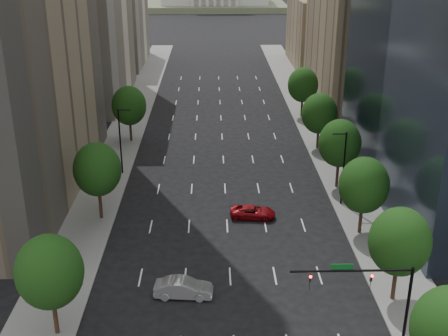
{
  "coord_description": "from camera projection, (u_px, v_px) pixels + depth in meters",
  "views": [
    {
      "loc": [
        -1.58,
        -5.69,
        29.47
      ],
      "look_at": [
        -0.41,
        47.12,
        8.0
      ],
      "focal_mm": 46.12,
      "sensor_mm": 36.0,
      "label": 1
    }
  ],
  "objects": [
    {
      "name": "tree_right_5",
      "position": [
        303.0,
        85.0,
        97.87
      ],
      "size": [
        5.2,
        5.2,
        8.75
      ],
      "color": "#382316",
      "rests_on": "ground"
    },
    {
      "name": "filler_left",
      "position": [
        114.0,
        26.0,
        138.46
      ],
      "size": [
        14.0,
        26.0,
        18.0
      ],
      "primitive_type": "cube",
      "color": "beige",
      "rests_on": "ground"
    },
    {
      "name": "tree_left_1",
      "position": [
        97.0,
        170.0,
        62.03
      ],
      "size": [
        5.2,
        5.2,
        8.97
      ],
      "color": "#382316",
      "rests_on": "ground"
    },
    {
      "name": "parking_tan_right",
      "position": [
        358.0,
        21.0,
        103.88
      ],
      "size": [
        14.0,
        30.0,
        30.0
      ],
      "primitive_type": "cube",
      "color": "#8C7759",
      "rests_on": "ground"
    },
    {
      "name": "tree_left_0",
      "position": [
        49.0,
        272.0,
        43.59
      ],
      "size": [
        5.2,
        5.2,
        8.75
      ],
      "color": "#382316",
      "rests_on": "ground"
    },
    {
      "name": "tree_left_2",
      "position": [
        129.0,
        106.0,
        86.22
      ],
      "size": [
        5.2,
        5.2,
        8.68
      ],
      "color": "#382316",
      "rests_on": "ground"
    },
    {
      "name": "traffic_signal",
      "position": [
        377.0,
        289.0,
        42.45
      ],
      "size": [
        9.12,
        0.4,
        7.38
      ],
      "color": "black",
      "rests_on": "ground"
    },
    {
      "name": "midrise_cream_left",
      "position": [
        82.0,
        6.0,
        104.69
      ],
      "size": [
        14.0,
        30.0,
        35.0
      ],
      "primitive_type": "cube",
      "color": "beige",
      "rests_on": "ground"
    },
    {
      "name": "car_red_far",
      "position": [
        253.0,
        212.0,
        64.29
      ],
      "size": [
        5.27,
        2.84,
        1.4
      ],
      "primitive_type": "imported",
      "rotation": [
        0.0,
        0.0,
        1.47
      ],
      "color": "maroon",
      "rests_on": "ground"
    },
    {
      "name": "sidewalk_right",
      "position": [
        348.0,
        187.0,
        72.26
      ],
      "size": [
        6.0,
        200.0,
        0.15
      ],
      "primitive_type": "cube",
      "color": "slate",
      "rests_on": "ground"
    },
    {
      "name": "tree_right_3",
      "position": [
        340.0,
        143.0,
        70.04
      ],
      "size": [
        5.2,
        5.2,
        8.89
      ],
      "color": "#382316",
      "rests_on": "ground"
    },
    {
      "name": "tree_right_4",
      "position": [
        319.0,
        114.0,
        83.16
      ],
      "size": [
        5.2,
        5.2,
        8.46
      ],
      "color": "#382316",
      "rests_on": "ground"
    },
    {
      "name": "streetlight_ln",
      "position": [
        121.0,
        139.0,
        74.5
      ],
      "size": [
        1.7,
        0.2,
        9.0
      ],
      "color": "black",
      "rests_on": "ground"
    },
    {
      "name": "car_silver",
      "position": [
        184.0,
        288.0,
        50.19
      ],
      "size": [
        5.25,
        2.18,
        1.69
      ],
      "primitive_type": "imported",
      "rotation": [
        0.0,
        0.0,
        1.49
      ],
      "color": "#A4A4A9",
      "rests_on": "ground"
    },
    {
      "name": "filler_right",
      "position": [
        322.0,
        32.0,
        137.08
      ],
      "size": [
        14.0,
        26.0,
        16.0
      ],
      "primitive_type": "cube",
      "color": "#8C7759",
      "rests_on": "ground"
    },
    {
      "name": "tree_right_2",
      "position": [
        364.0,
        185.0,
        59.03
      ],
      "size": [
        5.2,
        5.2,
        8.61
      ],
      "color": "#382316",
      "rests_on": "ground"
    },
    {
      "name": "foothills",
      "position": [
        246.0,
        6.0,
        586.46
      ],
      "size": [
        720.0,
        413.0,
        263.0
      ],
      "color": "olive",
      "rests_on": "ground"
    },
    {
      "name": "tree_right_1",
      "position": [
        400.0,
        242.0,
        47.86
      ],
      "size": [
        5.2,
        5.2,
        8.75
      ],
      "color": "#382316",
      "rests_on": "ground"
    },
    {
      "name": "streetlight_rn",
      "position": [
        343.0,
        167.0,
        65.79
      ],
      "size": [
        1.7,
        0.2,
        9.0
      ],
      "color": "black",
      "rests_on": "ground"
    },
    {
      "name": "sidewalk_left",
      "position": [
        101.0,
        189.0,
        71.62
      ],
      "size": [
        6.0,
        200.0,
        0.15
      ],
      "primitive_type": "cube",
      "color": "slate",
      "rests_on": "ground"
    }
  ]
}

